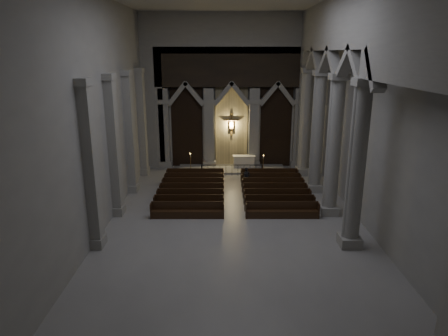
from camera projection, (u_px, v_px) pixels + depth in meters
name	position (u px, v px, depth m)	size (l,w,h in m)	color
room	(236.00, 83.00, 19.78)	(24.00, 24.10, 12.00)	#989590
sanctuary_wall	(232.00, 85.00, 31.14)	(14.00, 0.77, 12.00)	#9D9A92
right_arcade	(340.00, 77.00, 21.00)	(1.00, 24.00, 12.00)	#9D9A92
left_pilasters	(123.00, 141.00, 24.16)	(0.60, 13.00, 8.03)	#9D9A92
sanctuary_step	(231.00, 169.00, 32.06)	(8.50, 2.60, 0.15)	#9D9A92
altar	(244.00, 161.00, 32.31)	(1.81, 0.72, 0.92)	beige
altar_rail	(232.00, 168.00, 30.33)	(4.67, 0.09, 0.92)	black
candle_stand_left	(191.00, 168.00, 31.00)	(0.27, 0.27, 1.62)	#B28136
candle_stand_right	(263.00, 169.00, 30.91)	(0.26, 0.26, 1.51)	#B28136
pews	(233.00, 193.00, 25.95)	(9.58, 7.17, 0.93)	black
worshipper	(247.00, 177.00, 27.89)	(0.50, 0.33, 1.38)	black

